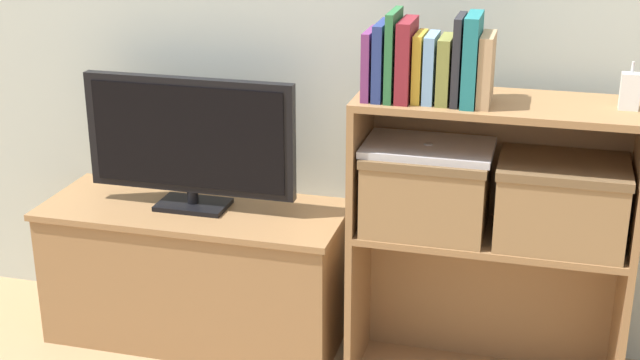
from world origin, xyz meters
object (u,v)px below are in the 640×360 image
book_charcoal (459,60)px  tv (190,139)px  book_maroon (406,60)px  book_skyblue (431,68)px  book_forest (393,55)px  book_teal (472,60)px  book_mustard (419,67)px  storage_basket_right (561,199)px  book_tan (486,70)px  storage_basket_left (427,186)px  tv_stand (197,271)px  laptop (428,148)px  baby_monitor (630,91)px  book_olive (445,70)px  book_plum (370,64)px  book_navy (382,60)px

book_charcoal → tv: bearing=174.2°
book_maroon → book_skyblue: size_ratio=1.20×
book_forest → book_teal: size_ratio=1.00×
book_mustard → book_teal: size_ratio=0.77×
book_forest → storage_basket_right: (0.47, 0.03, -0.38)m
book_tan → storage_basket_left: bearing=167.3°
book_forest → book_mustard: size_ratio=1.30×
book_forest → book_skyblue: (0.10, 0.00, -0.03)m
tv_stand → book_forest: bearing=-7.5°
book_tan → laptop: size_ratio=0.52×
book_mustard → storage_basket_left: bearing=48.6°
book_charcoal → storage_basket_left: book_charcoal is taller
book_forest → book_mustard: (0.07, 0.00, -0.03)m
baby_monitor → storage_basket_right: bearing=-174.1°
baby_monitor → book_skyblue: bearing=-174.6°
tv_stand → book_charcoal: size_ratio=4.09×
book_olive → storage_basket_left: 0.35m
book_maroon → storage_basket_left: 0.38m
tv → book_charcoal: bearing=-5.8°
book_forest → book_skyblue: 0.11m
tv → laptop: 0.74m
storage_basket_left → storage_basket_right: bearing=0.0°
book_plum → storage_basket_right: size_ratio=0.53×
baby_monitor → storage_basket_right: size_ratio=0.36×
storage_basket_left → tv_stand: bearing=176.1°
tv_stand → book_olive: (0.78, -0.08, 0.73)m
book_plum → book_maroon: book_maroon is taller
book_forest → book_navy: bearing=180.0°
tv_stand → book_olive: 1.07m
book_maroon → book_charcoal: 0.14m
tv_stand → storage_basket_right: 1.18m
book_navy → book_skyblue: book_navy is taller
book_olive → book_plum: bearing=180.0°
book_mustard → book_olive: size_ratio=1.04×
book_navy → book_maroon: 0.07m
storage_basket_left → storage_basket_right: 0.37m
tv → storage_basket_left: size_ratio=1.92×
laptop → storage_basket_left: bearing=0.0°
book_plum → book_mustard: (0.13, -0.00, -0.00)m
book_forest → book_maroon: 0.04m
tv → tv_stand: bearing=90.0°
book_teal → baby_monitor: bearing=6.8°
book_navy → book_forest: size_ratio=0.87×
book_forest → baby_monitor: bearing=4.5°
book_olive → laptop: size_ratio=0.49×
book_charcoal → book_teal: book_teal is taller
book_charcoal → laptop: book_charcoal is taller
book_maroon → storage_basket_right: size_ratio=0.62×
book_forest → baby_monitor: (0.62, 0.05, -0.07)m
tv → storage_basket_left: tv is taller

